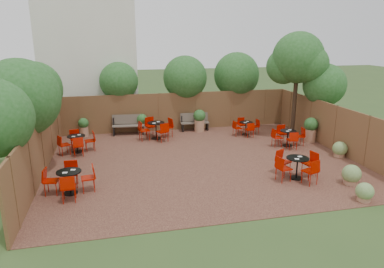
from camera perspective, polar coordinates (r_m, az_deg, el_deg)
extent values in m
plane|color=#354F23|center=(14.35, 1.56, -4.31)|extent=(80.00, 80.00, 0.00)
cube|color=#341815|center=(14.34, 1.56, -4.27)|extent=(12.00, 10.00, 0.02)
cube|color=#4C351C|center=(18.77, -2.23, 3.68)|extent=(12.00, 0.08, 2.00)
cube|color=#4C351C|center=(13.87, -23.19, -1.98)|extent=(0.08, 10.00, 2.00)
cube|color=#4C351C|center=(16.55, 22.15, 0.86)|extent=(0.08, 10.00, 2.00)
cube|color=silver|center=(21.09, -16.33, 12.63)|extent=(5.00, 4.00, 8.00)
sphere|color=#1F511A|center=(16.51, -24.17, 6.66)|extent=(2.34, 2.34, 2.34)
sphere|color=#1F511A|center=(13.57, -26.09, 5.26)|extent=(2.73, 2.73, 2.73)
sphere|color=#1F511A|center=(18.89, -11.76, 8.36)|extent=(2.00, 2.00, 2.00)
sphere|color=#1F511A|center=(19.18, -1.14, 9.11)|extent=(2.36, 2.36, 2.36)
sphere|color=#1F511A|center=(20.18, 7.22, 9.47)|extent=(2.53, 2.53, 2.53)
sphere|color=#1F511A|center=(18.21, 20.67, 7.46)|extent=(2.03, 2.03, 2.03)
cylinder|color=black|center=(18.15, 16.34, 6.02)|extent=(0.27, 0.27, 4.06)
sphere|color=#1F511A|center=(17.96, 16.79, 11.77)|extent=(2.45, 2.45, 2.45)
sphere|color=#1F511A|center=(18.10, 14.65, 10.53)|extent=(1.72, 1.72, 1.72)
sphere|color=#1F511A|center=(17.83, 18.49, 10.69)|extent=(1.79, 1.79, 1.79)
cube|color=brown|center=(18.16, -10.24, 1.34)|extent=(1.65, 0.65, 0.05)
cube|color=brown|center=(18.30, -10.32, 2.38)|extent=(1.61, 0.29, 0.49)
cube|color=black|center=(18.21, -12.49, 0.45)|extent=(0.12, 0.49, 0.43)
cube|color=black|center=(18.27, -7.92, 0.73)|extent=(0.12, 0.49, 0.43)
cube|color=brown|center=(18.63, 0.47, 1.84)|extent=(1.50, 0.51, 0.05)
cube|color=brown|center=(18.76, 0.33, 2.77)|extent=(1.48, 0.18, 0.45)
cube|color=black|center=(18.55, -1.55, 1.05)|extent=(0.08, 0.45, 0.39)
cube|color=black|center=(18.85, 2.45, 1.28)|extent=(0.08, 0.45, 0.39)
cylinder|color=black|center=(18.14, 8.66, -0.07)|extent=(0.39, 0.39, 0.03)
cylinder|color=black|center=(18.06, 8.70, 0.90)|extent=(0.04, 0.04, 0.62)
cylinder|color=black|center=(17.98, 8.74, 1.88)|extent=(0.68, 0.68, 0.03)
cube|color=white|center=(18.08, 8.98, 2.02)|extent=(0.14, 0.10, 0.01)
cube|color=white|center=(17.84, 8.61, 1.85)|extent=(0.14, 0.10, 0.01)
cylinder|color=black|center=(16.07, -18.04, -2.75)|extent=(0.44, 0.44, 0.03)
cylinder|color=black|center=(15.97, -18.15, -1.55)|extent=(0.05, 0.05, 0.70)
cylinder|color=black|center=(15.87, -18.26, -0.32)|extent=(0.76, 0.76, 0.03)
cube|color=white|center=(15.93, -17.81, -0.14)|extent=(0.16, 0.14, 0.01)
cube|color=white|center=(15.76, -18.66, -0.38)|extent=(0.16, 0.14, 0.01)
cylinder|color=black|center=(16.74, 15.15, -1.79)|extent=(0.42, 0.42, 0.03)
cylinder|color=black|center=(16.64, 15.24, -0.66)|extent=(0.05, 0.05, 0.67)
cylinder|color=black|center=(16.55, 15.32, 0.49)|extent=(0.73, 0.73, 0.03)
cube|color=white|center=(16.66, 15.56, 0.65)|extent=(0.14, 0.10, 0.01)
cube|color=white|center=(16.40, 15.22, 0.44)|extent=(0.14, 0.10, 0.01)
cylinder|color=black|center=(13.10, 16.50, -6.82)|extent=(0.46, 0.46, 0.03)
cylinder|color=black|center=(12.96, 16.62, -5.32)|extent=(0.05, 0.05, 0.72)
cylinder|color=black|center=(12.84, 16.75, -3.77)|extent=(0.79, 0.79, 0.03)
cube|color=white|center=(12.96, 17.06, -3.50)|extent=(0.17, 0.15, 0.02)
cube|color=white|center=(12.68, 16.63, -3.89)|extent=(0.17, 0.15, 0.02)
cylinder|color=black|center=(12.08, -19.01, -9.00)|extent=(0.45, 0.45, 0.03)
cylinder|color=black|center=(11.94, -19.17, -7.42)|extent=(0.05, 0.05, 0.71)
cylinder|color=black|center=(11.80, -19.32, -5.78)|extent=(0.78, 0.78, 0.03)
cube|color=white|center=(11.86, -18.71, -5.50)|extent=(0.15, 0.11, 0.02)
cube|color=white|center=(11.69, -19.89, -5.91)|extent=(0.15, 0.11, 0.02)
cylinder|color=black|center=(17.34, -5.80, -0.69)|extent=(0.48, 0.48, 0.03)
cylinder|color=black|center=(17.24, -5.83, 0.54)|extent=(0.05, 0.05, 0.76)
cylinder|color=black|center=(17.14, -5.87, 1.81)|extent=(0.83, 0.83, 0.03)
cube|color=white|center=(17.23, -5.47, 1.98)|extent=(0.18, 0.15, 0.02)
cube|color=white|center=(16.99, -6.18, 1.77)|extent=(0.18, 0.15, 0.02)
cylinder|color=#9B6A4D|center=(18.40, -8.03, 0.97)|extent=(0.45, 0.45, 0.52)
sphere|color=#1F511A|center=(18.29, -8.09, 2.38)|extent=(0.54, 0.54, 0.54)
cylinder|color=#9B6A4D|center=(18.53, 1.21, 1.37)|extent=(0.53, 0.53, 0.60)
sphere|color=#1F511A|center=(18.40, 1.22, 3.00)|extent=(0.63, 0.63, 0.63)
cylinder|color=#9B6A4D|center=(18.40, -17.07, 0.38)|extent=(0.43, 0.43, 0.49)
sphere|color=#1F511A|center=(18.30, -17.18, 1.70)|extent=(0.51, 0.51, 0.51)
cylinder|color=#9B6A4D|center=(17.59, 18.56, -0.23)|extent=(0.53, 0.53, 0.61)
sphere|color=#1F511A|center=(17.46, 18.72, 1.49)|extent=(0.64, 0.64, 0.64)
cylinder|color=#9B6A4D|center=(13.23, 24.30, -6.96)|extent=(0.46, 0.46, 0.21)
sphere|color=olive|center=(13.14, 24.42, -5.90)|extent=(0.63, 0.63, 0.63)
cylinder|color=#9B6A4D|center=(12.13, 26.05, -9.30)|extent=(0.39, 0.39, 0.18)
sphere|color=olive|center=(12.04, 26.18, -8.33)|extent=(0.54, 0.54, 0.54)
cylinder|color=#9B6A4D|center=(15.92, 22.73, -3.06)|extent=(0.44, 0.44, 0.20)
sphere|color=olive|center=(15.85, 22.83, -2.21)|extent=(0.60, 0.60, 0.60)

